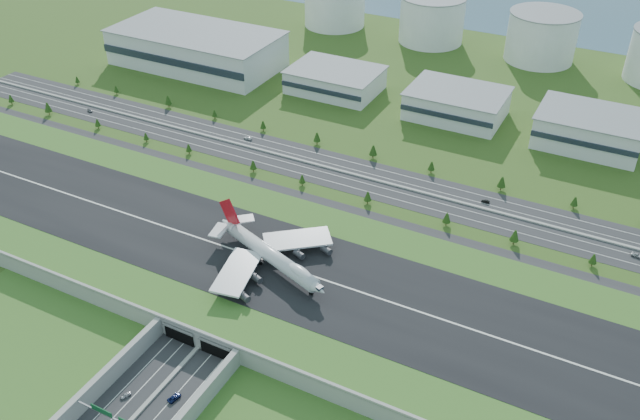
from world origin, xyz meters
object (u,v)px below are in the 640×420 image
at_px(car_2, 174,398).
at_px(car_7, 248,138).
at_px(boeing_747, 270,255).
at_px(car_4, 90,110).
at_px(car_5, 485,201).
at_px(fuel_tank_a, 335,4).
at_px(car_0, 126,395).
at_px(car_6, 637,255).

distance_m(car_2, car_7, 195.70).
distance_m(boeing_747, car_4, 209.97).
bearing_deg(boeing_747, car_5, 77.08).
xyz_separation_m(fuel_tank_a, boeing_747, (124.16, -311.89, -3.47)).
xyz_separation_m(fuel_tank_a, car_0, (111.11, -391.63, -16.69)).
bearing_deg(car_5, boeing_747, -38.59).
relative_size(boeing_747, car_4, 14.48).
distance_m(fuel_tank_a, car_6, 344.68).
bearing_deg(car_7, car_2, 28.59).
relative_size(fuel_tank_a, car_4, 10.98).
xyz_separation_m(fuel_tank_a, car_6, (264.19, -220.75, -16.61)).
distance_m(car_0, car_2, 17.67).
relative_size(boeing_747, car_6, 11.94).
bearing_deg(car_4, car_5, -63.21).
height_order(car_2, car_4, car_4).
height_order(car_6, car_7, car_7).
height_order(fuel_tank_a, car_0, fuel_tank_a).
bearing_deg(car_0, car_7, 131.33).
height_order(car_2, car_6, car_6).
bearing_deg(car_5, car_6, 74.79).
bearing_deg(car_0, car_6, 69.82).
bearing_deg(boeing_747, car_7, 146.63).
xyz_separation_m(boeing_747, car_5, (65.88, 103.13, -13.23)).
height_order(car_0, car_4, car_4).
bearing_deg(car_4, car_7, -58.40).
bearing_deg(fuel_tank_a, car_6, -39.88).
height_order(boeing_747, car_7, boeing_747).
relative_size(fuel_tank_a, car_2, 9.47).
bearing_deg(car_5, car_7, -96.75).
xyz_separation_m(boeing_747, car_2, (3.13, -72.63, -13.18)).
distance_m(car_0, car_7, 196.16).
distance_m(car_0, car_6, 229.42).
relative_size(car_2, car_6, 0.96).
height_order(boeing_747, car_0, boeing_747).
relative_size(car_0, car_4, 0.89).
xyz_separation_m(boeing_747, car_6, (140.03, 91.14, -13.14)).
distance_m(car_2, car_6, 213.45).
bearing_deg(boeing_747, car_0, -79.64).
distance_m(car_2, car_4, 251.90).
bearing_deg(car_2, car_7, -52.46).
distance_m(car_5, car_7, 144.93).
bearing_deg(car_6, fuel_tank_a, 61.30).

